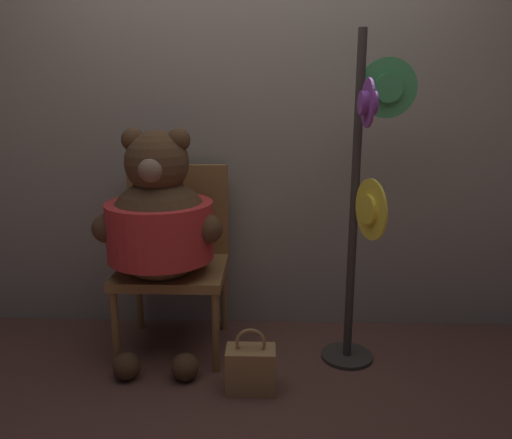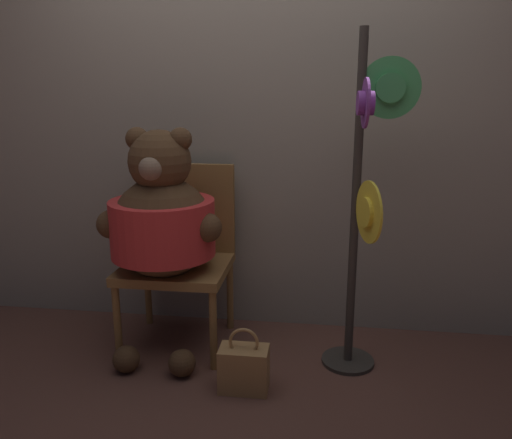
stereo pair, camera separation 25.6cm
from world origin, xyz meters
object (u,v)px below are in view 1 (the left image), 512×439
(teddy_bear, at_px, (160,224))
(hat_display_rack, at_px, (364,196))
(handbag_on_ground, at_px, (251,368))
(chair, at_px, (175,251))

(teddy_bear, distance_m, hat_display_rack, 1.05)
(hat_display_rack, distance_m, handbag_on_ground, 1.01)
(hat_display_rack, height_order, handbag_on_ground, hat_display_rack)
(hat_display_rack, xyz_separation_m, handbag_on_ground, (-0.55, -0.27, -0.80))
(chair, distance_m, handbag_on_ground, 0.80)
(chair, distance_m, teddy_bear, 0.28)
(chair, height_order, handbag_on_ground, chair)
(teddy_bear, height_order, handbag_on_ground, teddy_bear)
(chair, xyz_separation_m, teddy_bear, (-0.04, -0.18, 0.21))
(hat_display_rack, relative_size, handbag_on_ground, 5.22)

